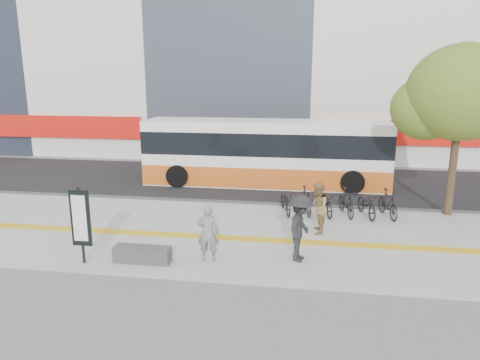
# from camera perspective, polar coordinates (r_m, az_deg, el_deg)

# --- Properties ---
(ground) EXTENTS (120.00, 120.00, 0.00)m
(ground) POSITION_cam_1_polar(r_m,az_deg,el_deg) (13.29, 0.06, -9.53)
(ground) COLOR #61615D
(ground) RESTS_ON ground
(sidewalk) EXTENTS (40.00, 7.00, 0.08)m
(sidewalk) POSITION_cam_1_polar(r_m,az_deg,el_deg) (14.65, 0.95, -7.12)
(sidewalk) COLOR gray
(sidewalk) RESTS_ON ground
(tactile_strip) EXTENTS (40.00, 0.45, 0.01)m
(tactile_strip) POSITION_cam_1_polar(r_m,az_deg,el_deg) (14.17, 0.67, -7.65)
(tactile_strip) COLOR gold
(tactile_strip) RESTS_ON sidewalk
(street) EXTENTS (40.00, 8.00, 0.06)m
(street) POSITION_cam_1_polar(r_m,az_deg,el_deg) (21.79, 3.62, -0.27)
(street) COLOR black
(street) RESTS_ON ground
(curb) EXTENTS (40.00, 0.25, 0.14)m
(curb) POSITION_cam_1_polar(r_m,az_deg,el_deg) (17.94, 2.47, -3.14)
(curb) COLOR #353537
(curb) RESTS_ON ground
(bench) EXTENTS (1.60, 0.45, 0.45)m
(bench) POSITION_cam_1_polar(r_m,az_deg,el_deg) (12.74, -12.59, -9.43)
(bench) COLOR #353537
(bench) RESTS_ON sidewalk
(signboard) EXTENTS (0.55, 0.10, 2.20)m
(signboard) POSITION_cam_1_polar(r_m,az_deg,el_deg) (12.78, -20.06, -4.79)
(signboard) COLOR black
(signboard) RESTS_ON sidewalk
(street_tree) EXTENTS (4.40, 3.80, 6.31)m
(street_tree) POSITION_cam_1_polar(r_m,az_deg,el_deg) (17.75, 26.64, 9.88)
(street_tree) COLOR #352418
(street_tree) RESTS_ON sidewalk
(bus) EXTENTS (11.51, 2.73, 3.06)m
(bus) POSITION_cam_1_polar(r_m,az_deg,el_deg) (21.01, 3.29, 3.32)
(bus) COLOR white
(bus) RESTS_ON street
(bicycle_row) EXTENTS (4.68, 1.85, 1.02)m
(bicycle_row) POSITION_cam_1_polar(r_m,az_deg,el_deg) (16.78, 12.28, -2.86)
(bicycle_row) COLOR black
(bicycle_row) RESTS_ON sidewalk
(seated_woman) EXTENTS (0.63, 0.44, 1.66)m
(seated_woman) POSITION_cam_1_polar(r_m,az_deg,el_deg) (12.36, -4.21, -6.84)
(seated_woman) COLOR black
(seated_woman) RESTS_ON sidewalk
(pedestrian_tan) EXTENTS (0.67, 0.85, 1.72)m
(pedestrian_tan) POSITION_cam_1_polar(r_m,az_deg,el_deg) (14.65, 10.03, -3.62)
(pedestrian_tan) COLOR olive
(pedestrian_tan) RESTS_ON sidewalk
(pedestrian_dark) EXTENTS (0.98, 1.36, 1.90)m
(pedestrian_dark) POSITION_cam_1_polar(r_m,az_deg,el_deg) (12.41, 7.87, -6.25)
(pedestrian_dark) COLOR black
(pedestrian_dark) RESTS_ON sidewalk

